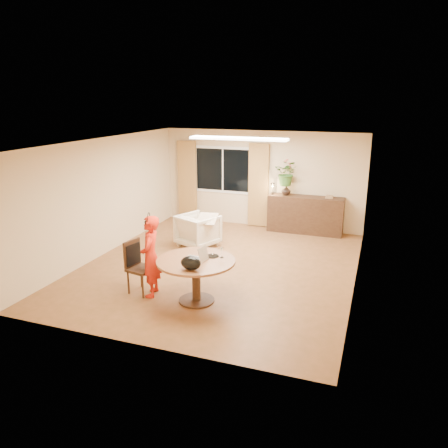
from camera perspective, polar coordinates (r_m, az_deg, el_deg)
name	(u,v)px	position (r m, az deg, el deg)	size (l,w,h in m)	color
floor	(220,266)	(9.28, -0.56, -5.53)	(6.50, 6.50, 0.00)	brown
ceiling	(219,142)	(8.66, -0.61, 10.65)	(6.50, 6.50, 0.00)	white
wall_back	(261,179)	(11.91, 4.88, 5.84)	(5.50, 5.50, 0.00)	beige
wall_left	(105,197)	(10.14, -15.34, 3.47)	(6.50, 6.50, 0.00)	beige
wall_right	(360,219)	(8.36, 17.38, 0.63)	(6.50, 6.50, 0.00)	beige
window	(223,170)	(12.18, -0.15, 7.09)	(1.70, 0.03, 1.30)	white
curtain_left	(187,181)	(12.57, -4.80, 5.67)	(0.55, 0.08, 2.25)	olive
curtain_right	(258,185)	(11.86, 4.51, 5.04)	(0.55, 0.08, 2.25)	olive
ceiling_panel	(238,139)	(9.79, 1.88, 11.10)	(2.20, 0.35, 0.05)	white
dining_table	(196,269)	(7.55, -3.68, -5.87)	(1.36, 1.36, 0.77)	brown
dining_chair	(141,268)	(8.05, -10.76, -5.61)	(0.47, 0.43, 0.97)	black
child	(151,256)	(7.84, -9.56, -4.18)	(0.35, 0.54, 1.48)	red
laptop	(194,252)	(7.47, -3.90, -3.72)	(0.38, 0.26, 0.26)	#B7B7BC
tumbler	(203,252)	(7.68, -2.70, -3.73)	(0.07, 0.07, 0.11)	white
wine_glass	(222,252)	(7.54, -0.31, -3.73)	(0.07, 0.07, 0.19)	white
pot_lid	(213,256)	(7.63, -1.49, -4.14)	(0.21, 0.21, 0.03)	white
handbag	(191,263)	(7.04, -4.36, -5.12)	(0.35, 0.20, 0.23)	black
armchair	(198,230)	(10.42, -3.40, -0.83)	(0.83, 0.85, 0.78)	beige
throw	(207,216)	(10.15, -2.21, 1.10)	(0.45, 0.55, 0.03)	beige
sideboard	(305,215)	(11.60, 10.57, 1.21)	(1.94, 0.47, 0.97)	black
vase	(286,190)	(11.56, 8.11, 4.37)	(0.24, 0.24, 0.25)	black
bouquet	(287,173)	(11.47, 8.22, 6.59)	(0.59, 0.51, 0.66)	#266526
book_stack	(329,197)	(11.41, 13.58, 3.48)	(0.18, 0.14, 0.08)	#8D6848
desk_lamp	(273,189)	(11.57, 6.37, 4.63)	(0.13, 0.13, 0.32)	black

